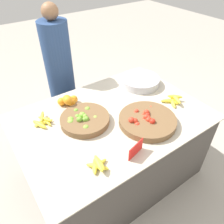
{
  "coord_description": "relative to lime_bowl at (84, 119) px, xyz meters",
  "views": [
    {
      "loc": [
        -0.83,
        -1.19,
        1.98
      ],
      "look_at": [
        0.0,
        0.0,
        0.82
      ],
      "focal_mm": 35.0,
      "sensor_mm": 36.0,
      "label": 1
    }
  ],
  "objects": [
    {
      "name": "lime_bowl",
      "position": [
        0.0,
        0.0,
        0.0
      ],
      "size": [
        0.41,
        0.41,
        0.09
      ],
      "color": "brown",
      "rests_on": "market_table"
    },
    {
      "name": "metal_bowl",
      "position": [
        0.77,
        0.2,
        0.01
      ],
      "size": [
        0.4,
        0.4,
        0.08
      ],
      "color": "#B7B7BF",
      "rests_on": "market_table"
    },
    {
      "name": "banana_bunch_middle_left",
      "position": [
        -0.29,
        0.19,
        -0.01
      ],
      "size": [
        0.16,
        0.21,
        0.05
      ],
      "color": "yellow",
      "rests_on": "market_table"
    },
    {
      "name": "tomato_basket",
      "position": [
        0.42,
        -0.3,
        -0.0
      ],
      "size": [
        0.47,
        0.47,
        0.1
      ],
      "color": "brown",
      "rests_on": "market_table"
    },
    {
      "name": "price_sign",
      "position": [
        0.12,
        -0.51,
        0.02
      ],
      "size": [
        0.16,
        0.04,
        0.11
      ],
      "rotation": [
        0.0,
        0.0,
        0.24
      ],
      "color": "red",
      "rests_on": "market_table"
    },
    {
      "name": "banana_bunch_back_center",
      "position": [
        -0.15,
        -0.45,
        -0.0
      ],
      "size": [
        0.15,
        0.16,
        0.06
      ],
      "color": "yellow",
      "rests_on": "market_table"
    },
    {
      "name": "banana_bunch_front_left",
      "position": [
        0.82,
        -0.23,
        -0.0
      ],
      "size": [
        0.2,
        0.18,
        0.06
      ],
      "color": "yellow",
      "rests_on": "market_table"
    },
    {
      "name": "market_table",
      "position": [
        0.23,
        -0.07,
        -0.41
      ],
      "size": [
        1.62,
        1.14,
        0.77
      ],
      "color": "#4C4742",
      "rests_on": "ground_plane"
    },
    {
      "name": "ground_plane",
      "position": [
        0.23,
        -0.07,
        -0.8
      ],
      "size": [
        12.0,
        12.0,
        0.0
      ],
      "primitive_type": "plane",
      "color": "#ADA599"
    },
    {
      "name": "orange_pile",
      "position": [
        -0.0,
        0.29,
        0.02
      ],
      "size": [
        0.18,
        0.17,
        0.13
      ],
      "color": "orange",
      "rests_on": "market_table"
    },
    {
      "name": "vendor_person",
      "position": [
        0.16,
        0.84,
        -0.09
      ],
      "size": [
        0.29,
        0.29,
        1.53
      ],
      "color": "navy",
      "rests_on": "ground_plane"
    }
  ]
}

